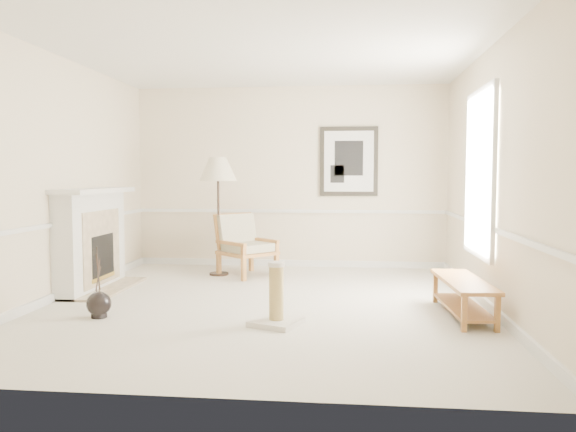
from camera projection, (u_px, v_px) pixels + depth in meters
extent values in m
plane|color=silver|center=(265.00, 304.00, 6.44)|extent=(5.50, 5.50, 0.00)
cube|color=beige|center=(290.00, 177.00, 9.07)|extent=(5.00, 0.04, 2.90)
cube|color=beige|center=(202.00, 179.00, 3.61)|extent=(5.00, 0.04, 2.90)
cube|color=beige|center=(55.00, 178.00, 6.60)|extent=(0.04, 5.50, 2.90)
cube|color=beige|center=(493.00, 178.00, 6.08)|extent=(0.04, 5.50, 2.90)
cube|color=white|center=(264.00, 47.00, 6.24)|extent=(5.00, 5.50, 0.04)
cube|color=white|center=(289.00, 263.00, 9.15)|extent=(4.95, 0.04, 0.10)
cube|color=white|center=(289.00, 211.00, 9.09)|extent=(4.95, 0.04, 0.05)
cube|color=white|center=(480.00, 173.00, 6.47)|extent=(0.03, 1.20, 1.80)
cube|color=white|center=(480.00, 173.00, 6.47)|extent=(0.05, 1.34, 1.94)
cube|color=black|center=(349.00, 161.00, 8.92)|extent=(0.92, 0.04, 1.10)
cube|color=white|center=(349.00, 161.00, 8.89)|extent=(0.78, 0.01, 0.96)
cube|color=black|center=(349.00, 158.00, 8.89)|extent=(0.45, 0.01, 0.55)
cube|color=white|center=(91.00, 241.00, 7.24)|extent=(0.28, 1.50, 1.25)
cube|color=white|center=(93.00, 191.00, 7.19)|extent=(0.46, 1.64, 0.06)
cube|color=#C6B28E|center=(102.00, 247.00, 7.23)|extent=(0.02, 1.05, 0.95)
cube|color=black|center=(103.00, 257.00, 7.24)|extent=(0.02, 0.62, 0.58)
cube|color=gold|center=(104.00, 277.00, 7.26)|extent=(0.01, 0.66, 0.05)
cube|color=#C6B28E|center=(104.00, 288.00, 7.27)|extent=(0.60, 1.50, 0.03)
sphere|color=black|center=(99.00, 304.00, 5.82)|extent=(0.25, 0.25, 0.25)
cylinder|color=black|center=(99.00, 314.00, 5.82)|extent=(0.16, 0.16, 0.07)
cylinder|color=black|center=(98.00, 272.00, 5.79)|extent=(0.02, 0.11, 0.40)
cylinder|color=black|center=(98.00, 275.00, 5.79)|extent=(0.03, 0.14, 0.33)
cylinder|color=black|center=(98.00, 269.00, 5.79)|extent=(0.02, 0.06, 0.47)
cube|color=#A66B35|center=(244.00, 268.00, 7.83)|extent=(0.08, 0.08, 0.37)
cube|color=#A66B35|center=(219.00, 263.00, 8.28)|extent=(0.08, 0.08, 0.37)
cube|color=#A66B35|center=(276.00, 264.00, 8.23)|extent=(0.08, 0.08, 0.37)
cube|color=#A66B35|center=(251.00, 259.00, 8.68)|extent=(0.08, 0.08, 0.37)
cube|color=#A66B35|center=(248.00, 253.00, 8.24)|extent=(0.96, 0.96, 0.05)
cube|color=#A66B35|center=(235.00, 231.00, 8.45)|extent=(0.58, 0.61, 0.53)
cube|color=#A66B35|center=(231.00, 243.00, 8.03)|extent=(0.54, 0.50, 0.05)
cube|color=#A66B35|center=(263.00, 240.00, 8.43)|extent=(0.54, 0.50, 0.05)
cube|color=silver|center=(247.00, 247.00, 8.24)|extent=(0.88, 0.88, 0.12)
cube|color=silver|center=(237.00, 230.00, 8.41)|extent=(0.56, 0.59, 0.48)
cylinder|color=black|center=(219.00, 274.00, 8.34)|extent=(0.28, 0.28, 0.03)
cylinder|color=black|center=(219.00, 221.00, 8.28)|extent=(0.04, 0.04, 1.57)
cone|color=#FBEDC8|center=(218.00, 169.00, 8.23)|extent=(0.68, 0.68, 0.34)
cube|color=#A66B35|center=(464.00, 281.00, 5.87)|extent=(0.49, 1.38, 0.04)
cube|color=#A66B35|center=(463.00, 307.00, 5.89)|extent=(0.42, 1.28, 0.03)
cube|color=#A66B35|center=(464.00, 314.00, 5.27)|extent=(0.05, 0.05, 0.35)
cube|color=#A66B35|center=(497.00, 314.00, 5.26)|extent=(0.05, 0.05, 0.35)
cube|color=#A66B35|center=(435.00, 288.00, 6.51)|extent=(0.05, 0.05, 0.35)
cube|color=#A66B35|center=(462.00, 288.00, 6.49)|extent=(0.05, 0.05, 0.35)
cube|color=silver|center=(276.00, 322.00, 5.53)|extent=(0.57, 0.57, 0.06)
cylinder|color=tan|center=(276.00, 293.00, 5.51)|extent=(0.14, 0.14, 0.53)
cylinder|color=silver|center=(276.00, 264.00, 5.49)|extent=(0.17, 0.17, 0.04)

